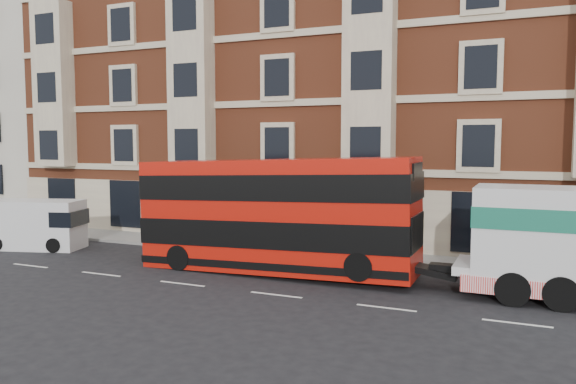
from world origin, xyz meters
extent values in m
plane|color=black|center=(0.00, 0.00, 0.00)|extent=(120.00, 120.00, 0.00)
cube|color=slate|center=(0.00, 7.50, 0.07)|extent=(90.00, 3.00, 0.15)
cube|color=brown|center=(0.50, 15.00, 9.00)|extent=(45.00, 12.00, 18.00)
cube|color=beige|center=(-30.00, 14.00, 8.00)|extent=(16.00, 10.00, 16.00)
cylinder|color=black|center=(-6.00, 6.20, 2.15)|extent=(0.14, 0.14, 4.00)
cube|color=black|center=(-6.00, 6.20, 4.25)|extent=(0.35, 0.15, 0.50)
cube|color=#B9150A|center=(-1.49, 3.13, 2.45)|extent=(11.70, 2.61, 4.60)
cube|color=black|center=(-1.49, 3.13, 1.78)|extent=(11.74, 2.67, 1.10)
cube|color=black|center=(-1.49, 3.13, 3.66)|extent=(11.74, 2.67, 1.04)
cylinder|color=black|center=(-5.46, 1.95, 0.54)|extent=(1.09, 0.33, 1.09)
cylinder|color=black|center=(-5.46, 4.31, 0.54)|extent=(1.09, 0.33, 1.09)
cylinder|color=black|center=(2.48, 1.95, 0.86)|extent=(1.09, 0.33, 1.09)
cylinder|color=black|center=(2.48, 4.31, 0.86)|extent=(1.09, 0.33, 1.09)
cube|color=silver|center=(9.26, 3.13, 2.40)|extent=(5.64, 2.61, 3.03)
cube|color=#16644D|center=(9.26, 3.13, 2.92)|extent=(5.69, 2.65, 0.73)
cylinder|color=black|center=(9.26, 1.95, 0.57)|extent=(1.15, 0.42, 1.15)
cylinder|color=black|center=(9.26, 4.31, 0.57)|extent=(1.15, 0.42, 1.15)
cylinder|color=black|center=(7.80, 1.95, 0.57)|extent=(1.15, 0.42, 1.15)
cylinder|color=black|center=(7.80, 4.31, 0.57)|extent=(1.15, 0.42, 1.15)
cube|color=silver|center=(-15.13, 3.13, 1.25)|extent=(5.15, 3.19, 2.50)
cylinder|color=black|center=(-16.86, 3.58, 0.37)|extent=(0.77, 0.44, 0.73)
cylinder|color=black|center=(-13.39, 2.68, 0.37)|extent=(0.77, 0.44, 0.73)
cylinder|color=black|center=(-13.90, 4.44, 0.37)|extent=(0.77, 0.44, 0.73)
imported|color=black|center=(-6.95, 6.57, 1.08)|extent=(0.81, 0.73, 1.86)
camera|label=1|loc=(8.24, -17.88, 5.43)|focal=35.00mm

